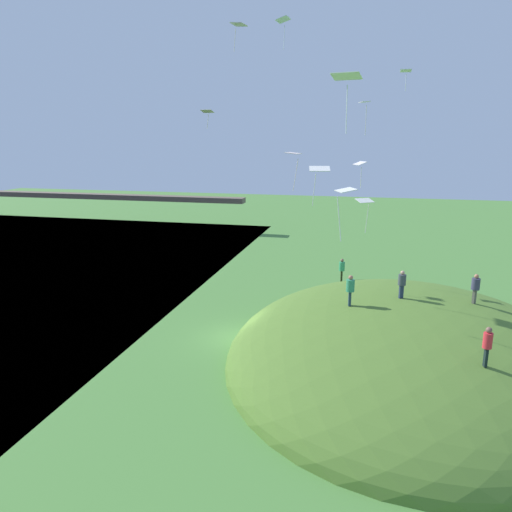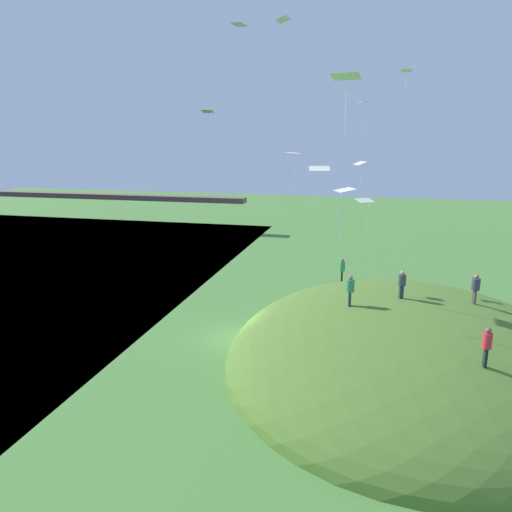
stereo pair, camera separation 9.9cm
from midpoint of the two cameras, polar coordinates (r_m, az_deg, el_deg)
The scene contains 19 objects.
ground_plane at distance 31.23m, azimuth -2.28°, elevation -9.59°, with size 160.00×160.00×0.00m, color #497D36.
grass_hill at distance 29.72m, azimuth 17.32°, elevation -11.49°, with size 20.49×24.20×6.50m, color #4D7129.
bridge_deck_far at distance 74.29m, azimuth -19.16°, elevation 6.70°, with size 46.88×1.80×0.70m, color brown.
person_watching_kites at distance 29.38m, azimuth 16.92°, elevation -2.87°, with size 0.61×0.61×1.66m.
person_walking_path at distance 27.82m, azimuth 11.14°, elevation -3.61°, with size 0.54×0.54×1.79m.
person_near_shore at distance 36.71m, azimuth 10.19°, elevation -1.33°, with size 0.49×0.49×1.76m.
person_on_hilltop at distance 30.72m, azimuth 24.55°, elevation -3.19°, with size 0.66×0.66×1.76m.
person_with_child at distance 23.25m, azimuth 25.69°, elevation -9.13°, with size 0.46×0.46×1.82m.
kite_0 at distance 34.20m, azimuth -5.64°, elevation 16.53°, with size 0.89×0.66×1.24m.
kite_1 at distance 33.97m, azimuth 12.82°, elevation 17.01°, with size 0.84×0.99×2.17m.
kite_2 at distance 34.75m, azimuth 17.36°, elevation 19.99°, with size 0.70×0.51×1.32m.
kite_3 at distance 20.71m, azimuth 10.68°, elevation 19.83°, with size 1.28×0.99×2.32m.
kite_4 at distance 20.91m, azimuth 10.51°, elevation 7.29°, with size 1.03×1.20×2.28m.
kite_5 at distance 31.83m, azimuth -1.94°, elevation 25.52°, with size 0.90×1.20×1.59m.
kite_6 at distance 34.24m, azimuth 3.33°, elevation 25.95°, with size 0.88×1.20×1.89m.
kite_7 at distance 29.46m, azimuth 4.51°, elevation 11.78°, with size 0.94×1.23×2.28m.
kite_8 at distance 30.27m, azimuth 12.26°, elevation 10.46°, with size 0.89×0.98×1.57m.
kite_9 at distance 32.69m, azimuth 12.82°, elevation 6.20°, with size 1.31×1.22×2.28m.
kite_10 at distance 25.55m, azimuth 7.53°, elevation 9.95°, with size 1.15×0.87×2.08m.
Camera 2 is at (7.95, -27.58, 12.31)m, focal length 33.95 mm.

